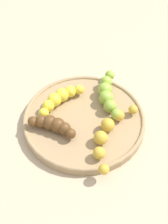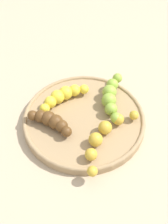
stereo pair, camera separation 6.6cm
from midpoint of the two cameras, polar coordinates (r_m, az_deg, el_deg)
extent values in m
plane|color=tan|center=(0.69, 2.74, -2.23)|extent=(2.40, 2.40, 0.00)
cylinder|color=#A08259|center=(0.68, 2.77, -1.76)|extent=(0.29, 0.29, 0.02)
torus|color=#A08259|center=(0.68, 2.79, -1.28)|extent=(0.29, 0.29, 0.01)
sphere|color=gold|center=(0.67, 12.65, -0.78)|extent=(0.02, 0.02, 0.02)
sphere|color=gold|center=(0.66, 9.67, -1.61)|extent=(0.03, 0.03, 0.03)
sphere|color=gold|center=(0.64, 7.16, -3.25)|extent=(0.03, 0.03, 0.03)
sphere|color=gold|center=(0.62, 5.38, -5.62)|extent=(0.03, 0.03, 0.03)
sphere|color=gold|center=(0.60, 4.60, -8.56)|extent=(0.03, 0.03, 0.03)
sphere|color=gold|center=(0.58, 5.01, -11.81)|extent=(0.02, 0.02, 0.02)
sphere|color=#8CAD38|center=(0.75, 9.14, 6.51)|extent=(0.02, 0.02, 0.02)
sphere|color=#8CAD38|center=(0.73, 8.21, 5.26)|extent=(0.03, 0.03, 0.03)
sphere|color=#8CAD38|center=(0.71, 7.71, 3.79)|extent=(0.04, 0.04, 0.04)
sphere|color=#8CAD38|center=(0.69, 7.68, 2.14)|extent=(0.04, 0.04, 0.04)
sphere|color=#8CAD38|center=(0.67, 8.17, 0.41)|extent=(0.03, 0.03, 0.03)
sphere|color=#8CAD38|center=(0.66, 9.19, -1.32)|extent=(0.02, 0.02, 0.02)
sphere|color=yellow|center=(0.71, 2.66, 4.38)|extent=(0.02, 0.02, 0.02)
sphere|color=yellow|center=(0.71, 0.79, 4.17)|extent=(0.03, 0.03, 0.03)
sphere|color=yellow|center=(0.71, -0.98, 3.66)|extent=(0.03, 0.03, 0.03)
sphere|color=yellow|center=(0.70, -2.58, 2.87)|extent=(0.03, 0.03, 0.03)
sphere|color=yellow|center=(0.69, -3.95, 1.81)|extent=(0.03, 0.03, 0.03)
sphere|color=yellow|center=(0.67, -5.01, 0.53)|extent=(0.02, 0.02, 0.02)
sphere|color=#593819|center=(0.63, -0.47, -4.09)|extent=(0.02, 0.02, 0.02)
sphere|color=#593819|center=(0.64, -1.50, -2.98)|extent=(0.03, 0.03, 0.03)
sphere|color=#593819|center=(0.64, -2.75, -2.09)|extent=(0.03, 0.03, 0.03)
sphere|color=#593819|center=(0.65, -4.18, -1.43)|extent=(0.03, 0.03, 0.03)
sphere|color=#593819|center=(0.66, -5.73, -1.01)|extent=(0.03, 0.03, 0.03)
sphere|color=#593819|center=(0.66, -7.36, -0.84)|extent=(0.02, 0.02, 0.02)
camera|label=1|loc=(0.03, -87.13, 3.27)|focal=46.23mm
camera|label=2|loc=(0.03, 92.87, -3.27)|focal=46.23mm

